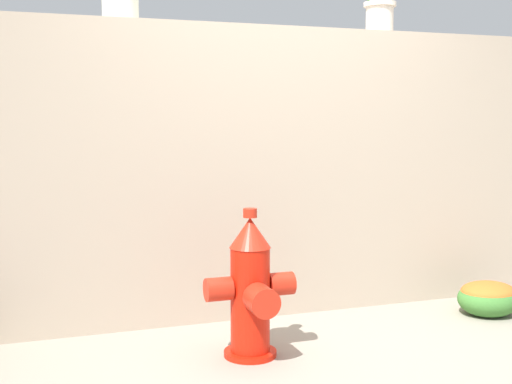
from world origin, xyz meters
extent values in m
plane|color=gray|center=(0.00, 0.00, 0.00)|extent=(24.00, 24.00, 0.00)
cube|color=tan|center=(0.00, 1.09, 0.96)|extent=(6.19, 0.37, 1.92)
cylinder|color=beige|center=(-0.93, 1.08, 2.02)|extent=(0.22, 0.22, 0.21)
cylinder|color=beige|center=(0.87, 1.06, 2.02)|extent=(0.19, 0.19, 0.21)
cylinder|color=beige|center=(0.87, 1.06, 2.11)|extent=(0.23, 0.23, 0.03)
cylinder|color=red|center=(-0.37, 0.25, 0.01)|extent=(0.30, 0.30, 0.03)
cylinder|color=red|center=(-0.37, 0.25, 0.31)|extent=(0.22, 0.22, 0.61)
cone|color=red|center=(-0.37, 0.25, 0.70)|extent=(0.23, 0.23, 0.17)
cylinder|color=red|center=(-0.37, 0.25, 0.81)|extent=(0.08, 0.08, 0.05)
cylinder|color=red|center=(-0.55, 0.25, 0.40)|extent=(0.14, 0.13, 0.13)
cylinder|color=red|center=(-0.19, 0.25, 0.40)|extent=(0.14, 0.13, 0.13)
cylinder|color=red|center=(-0.37, 0.06, 0.36)|extent=(0.16, 0.16, 0.16)
ellipsoid|color=#3E7931|center=(1.40, 0.47, 0.11)|extent=(0.42, 0.38, 0.24)
ellipsoid|color=orange|center=(1.40, 0.47, 0.16)|extent=(0.38, 0.33, 0.13)
camera|label=1|loc=(-1.52, -3.15, 1.31)|focal=46.59mm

